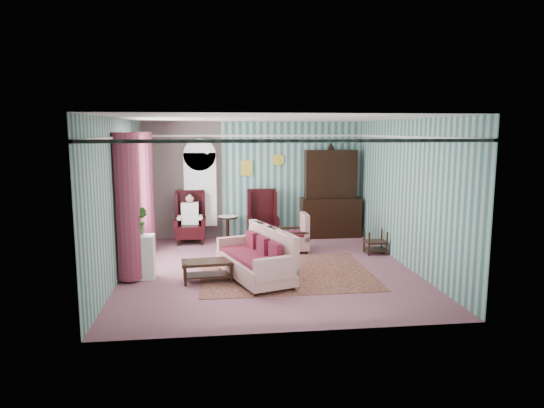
{
  "coord_description": "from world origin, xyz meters",
  "views": [
    {
      "loc": [
        -1.04,
        -9.1,
        2.68
      ],
      "look_at": [
        0.15,
        0.6,
        1.19
      ],
      "focal_mm": 32.0,
      "sensor_mm": 36.0,
      "label": 1
    }
  ],
  "objects": [
    {
      "name": "room_shell",
      "position": [
        -0.62,
        0.18,
        2.01
      ],
      "size": [
        5.53,
        6.02,
        2.91
      ],
      "color": "#3D706C",
      "rests_on": "ground"
    },
    {
      "name": "potted_plant_a",
      "position": [
        -2.41,
        -0.42,
        1.01
      ],
      "size": [
        0.38,
        0.33,
        0.42
      ],
      "primitive_type": "imported",
      "rotation": [
        0.0,
        0.0,
        -0.02
      ],
      "color": "#224916",
      "rests_on": "plant_stand"
    },
    {
      "name": "round_side_table",
      "position": [
        -0.7,
        2.6,
        0.3
      ],
      "size": [
        0.5,
        0.5,
        0.6
      ],
      "primitive_type": "cylinder",
      "color": "black",
      "rests_on": "floor"
    },
    {
      "name": "rug",
      "position": [
        0.3,
        -0.3,
        0.01
      ],
      "size": [
        3.2,
        2.6,
        0.01
      ],
      "primitive_type": "cube",
      "color": "#4A1A18",
      "rests_on": "floor"
    },
    {
      "name": "floor",
      "position": [
        0.0,
        0.0,
        0.0
      ],
      "size": [
        6.0,
        6.0,
        0.0
      ],
      "primitive_type": "plane",
      "color": "#8A5060",
      "rests_on": "ground"
    },
    {
      "name": "dresser_hutch",
      "position": [
        1.9,
        2.72,
        1.18
      ],
      "size": [
        1.5,
        0.56,
        2.36
      ],
      "primitive_type": "cube",
      "color": "black",
      "rests_on": "floor"
    },
    {
      "name": "floral_armchair",
      "position": [
        0.7,
        1.29,
        0.54
      ],
      "size": [
        0.82,
        0.72,
        1.08
      ],
      "primitive_type": "cube",
      "rotation": [
        0.0,
        0.0,
        1.58
      ],
      "color": "#B7B08E",
      "rests_on": "floor"
    },
    {
      "name": "coffee_table",
      "position": [
        -1.16,
        -0.62,
        0.19
      ],
      "size": [
        0.95,
        0.56,
        0.38
      ],
      "primitive_type": "cube",
      "rotation": [
        0.0,
        0.0,
        0.09
      ],
      "color": "black",
      "rests_on": "floor"
    },
    {
      "name": "bookcase",
      "position": [
        -1.35,
        2.84,
        1.12
      ],
      "size": [
        0.8,
        0.28,
        2.24
      ],
      "primitive_type": "cube",
      "color": "silver",
      "rests_on": "floor"
    },
    {
      "name": "potted_plant_c",
      "position": [
        -2.53,
        -0.24,
        1.01
      ],
      "size": [
        0.3,
        0.3,
        0.42
      ],
      "primitive_type": "imported",
      "rotation": [
        0.0,
        0.0,
        0.33
      ],
      "color": "#1C5A1D",
      "rests_on": "plant_stand"
    },
    {
      "name": "wingback_left",
      "position": [
        -1.6,
        2.45,
        0.62
      ],
      "size": [
        0.76,
        0.8,
        1.25
      ],
      "primitive_type": "cube",
      "color": "black",
      "rests_on": "floor"
    },
    {
      "name": "wingback_right",
      "position": [
        0.15,
        2.45,
        0.62
      ],
      "size": [
        0.76,
        0.8,
        1.25
      ],
      "primitive_type": "cube",
      "color": "black",
      "rests_on": "floor"
    },
    {
      "name": "plant_stand",
      "position": [
        -2.4,
        -0.3,
        0.4
      ],
      "size": [
        0.55,
        0.35,
        0.8
      ],
      "primitive_type": "cube",
      "color": "white",
      "rests_on": "floor"
    },
    {
      "name": "seated_woman",
      "position": [
        -1.6,
        2.45,
        0.59
      ],
      "size": [
        0.44,
        0.4,
        1.18
      ],
      "primitive_type": null,
      "color": "white",
      "rests_on": "floor"
    },
    {
      "name": "potted_plant_b",
      "position": [
        -2.38,
        -0.19,
        1.06
      ],
      "size": [
        0.35,
        0.32,
        0.52
      ],
      "primitive_type": "imported",
      "rotation": [
        0.0,
        0.0,
        -0.39
      ],
      "color": "#244E18",
      "rests_on": "plant_stand"
    },
    {
      "name": "sofa",
      "position": [
        -0.32,
        -0.65,
        0.46
      ],
      "size": [
        1.65,
        2.14,
        0.91
      ],
      "primitive_type": "cube",
      "rotation": [
        0.0,
        0.0,
        1.9
      ],
      "color": "beige",
      "rests_on": "floor"
    },
    {
      "name": "nest_table",
      "position": [
        2.47,
        0.9,
        0.27
      ],
      "size": [
        0.45,
        0.38,
        0.54
      ],
      "primitive_type": "cube",
      "color": "black",
      "rests_on": "floor"
    }
  ]
}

